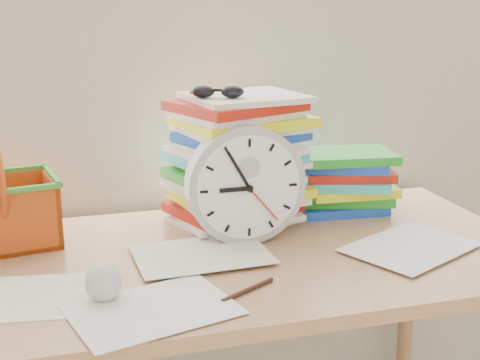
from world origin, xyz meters
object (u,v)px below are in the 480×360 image
object	(u,v)px
clock	(245,185)
desk	(225,284)
paper_stack	(239,160)
book_stack	(345,180)

from	to	relation	value
clock	desk	bearing A→B (deg)	-136.93
paper_stack	book_stack	size ratio (longest dim) A/B	1.21
paper_stack	clock	distance (m)	0.15
desk	clock	size ratio (longest dim) A/B	5.12
clock	paper_stack	bearing A→B (deg)	79.97
paper_stack	clock	bearing A→B (deg)	-100.03
paper_stack	clock	size ratio (longest dim) A/B	1.19
desk	paper_stack	world-z (taller)	paper_stack
paper_stack	book_stack	world-z (taller)	paper_stack
paper_stack	clock	xyz separation A→B (m)	(-0.02, -0.14, -0.02)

